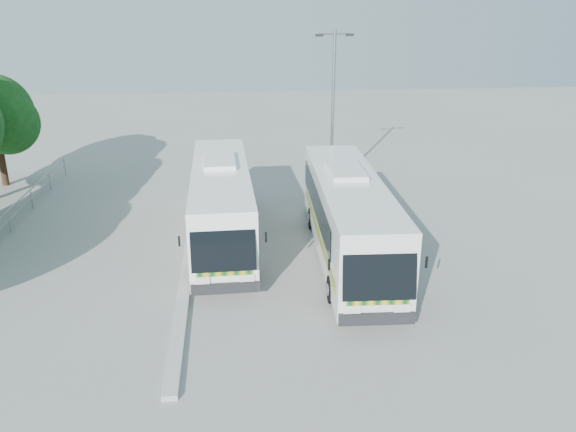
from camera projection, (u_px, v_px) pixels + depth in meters
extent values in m
plane|color=gray|center=(252.00, 284.00, 19.35)|extent=(100.00, 100.00, 0.00)
cube|color=#B2B2AD|center=(188.00, 261.00, 20.96)|extent=(0.40, 16.00, 0.15)
cylinder|color=gray|center=(60.00, 171.00, 31.22)|extent=(0.06, 0.06, 1.00)
cylinder|color=#382314|center=(2.00, 160.00, 29.99)|extent=(0.36, 0.36, 2.77)
sphere|color=#103B11|center=(7.00, 123.00, 28.88)|extent=(3.28, 3.28, 3.28)
cube|color=white|center=(221.00, 201.00, 22.63)|extent=(2.37, 10.70, 2.71)
cube|color=black|center=(223.00, 245.00, 17.51)|extent=(2.05, 0.43, 1.73)
cube|color=black|center=(193.00, 190.00, 22.88)|extent=(0.16, 8.54, 0.98)
cube|color=black|center=(248.00, 188.00, 23.14)|extent=(0.16, 8.54, 0.98)
cube|color=#0B4F20|center=(193.00, 216.00, 22.42)|extent=(0.16, 9.25, 0.25)
cylinder|color=black|center=(195.00, 266.00, 19.69)|extent=(0.28, 0.89, 0.89)
cylinder|color=black|center=(252.00, 263.00, 19.93)|extent=(0.28, 0.89, 0.89)
cylinder|color=black|center=(200.00, 206.00, 25.75)|extent=(0.28, 0.89, 0.89)
cylinder|color=black|center=(243.00, 204.00, 25.98)|extent=(0.28, 0.89, 0.89)
cube|color=silver|center=(348.00, 215.00, 20.95)|extent=(2.85, 11.04, 2.78)
cube|color=black|center=(380.00, 270.00, 15.68)|extent=(2.12, 0.53, 1.77)
cube|color=black|center=(316.00, 202.00, 21.29)|extent=(0.51, 8.74, 1.00)
cube|color=black|center=(376.00, 201.00, 21.41)|extent=(0.51, 8.74, 1.00)
cube|color=#0B4D1B|center=(318.00, 231.00, 20.81)|extent=(0.53, 9.47, 0.26)
cylinder|color=black|center=(332.00, 290.00, 17.99)|extent=(0.32, 0.92, 0.91)
cylinder|color=black|center=(396.00, 288.00, 18.10)|extent=(0.32, 0.92, 0.91)
cylinder|color=black|center=(312.00, 218.00, 24.23)|extent=(0.32, 0.92, 0.91)
cylinder|color=black|center=(359.00, 217.00, 24.35)|extent=(0.32, 0.92, 0.91)
cylinder|color=gray|center=(333.00, 113.00, 28.30)|extent=(0.19, 0.19, 8.04)
cylinder|color=gray|center=(335.00, 34.00, 26.99)|extent=(1.58, 0.45, 0.08)
cube|color=black|center=(319.00, 35.00, 26.76)|extent=(0.38, 0.26, 0.12)
cube|color=black|center=(350.00, 35.00, 27.26)|extent=(0.38, 0.26, 0.12)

